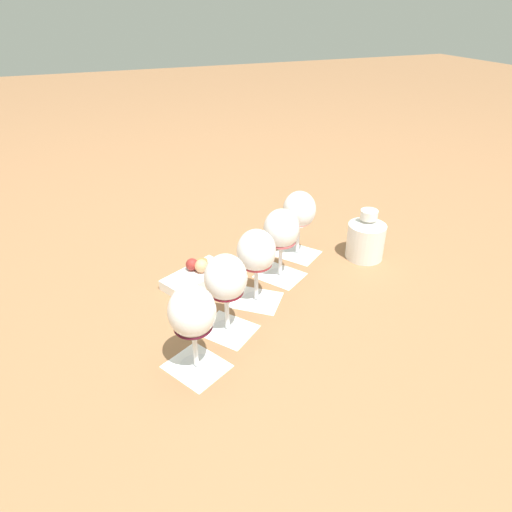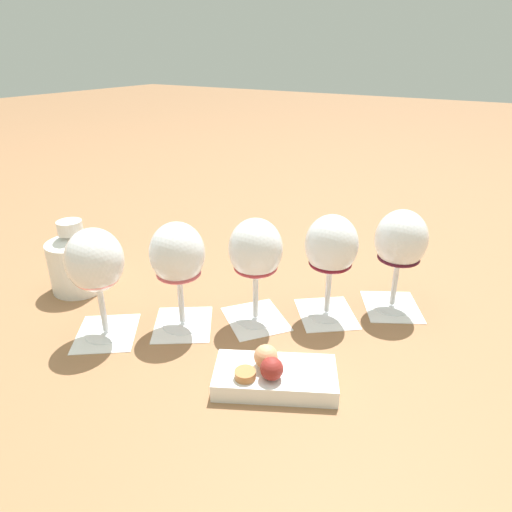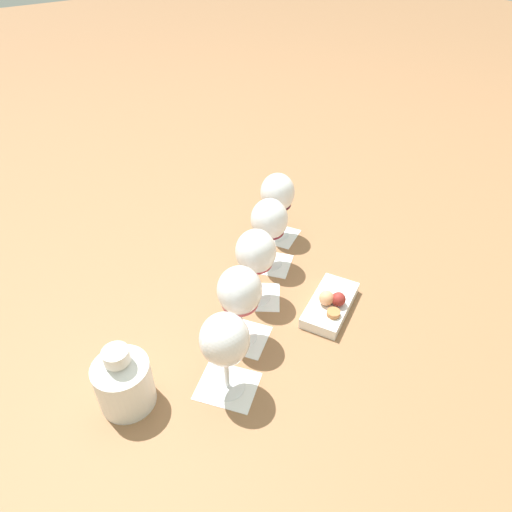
# 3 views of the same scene
# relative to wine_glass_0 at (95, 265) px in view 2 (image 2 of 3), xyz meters

# --- Properties ---
(ground_plane) EXTENTS (8.00, 8.00, 0.00)m
(ground_plane) POSITION_rel_wine_glass_0_xyz_m (0.17, -0.19, -0.13)
(ground_plane) COLOR #936642
(tasting_card_0) EXTENTS (0.15, 0.15, 0.00)m
(tasting_card_0) POSITION_rel_wine_glass_0_xyz_m (0.00, 0.00, -0.13)
(tasting_card_0) COLOR white
(tasting_card_0) RESTS_ON ground_plane
(tasting_card_1) EXTENTS (0.15, 0.14, 0.00)m
(tasting_card_1) POSITION_rel_wine_glass_0_xyz_m (0.09, -0.09, -0.13)
(tasting_card_1) COLOR white
(tasting_card_1) RESTS_ON ground_plane
(tasting_card_2) EXTENTS (0.15, 0.15, 0.00)m
(tasting_card_2) POSITION_rel_wine_glass_0_xyz_m (0.17, -0.19, -0.13)
(tasting_card_2) COLOR white
(tasting_card_2) RESTS_ON ground_plane
(tasting_card_3) EXTENTS (0.15, 0.15, 0.00)m
(tasting_card_3) POSITION_rel_wine_glass_0_xyz_m (0.25, -0.29, -0.13)
(tasting_card_3) COLOR white
(tasting_card_3) RESTS_ON ground_plane
(tasting_card_4) EXTENTS (0.15, 0.14, 0.00)m
(tasting_card_4) POSITION_rel_wine_glass_0_xyz_m (0.34, -0.39, -0.13)
(tasting_card_4) COLOR white
(tasting_card_4) RESTS_ON ground_plane
(wine_glass_0) EXTENTS (0.09, 0.09, 0.19)m
(wine_glass_0) POSITION_rel_wine_glass_0_xyz_m (0.00, 0.00, 0.00)
(wine_glass_0) COLOR white
(wine_glass_0) RESTS_ON tasting_card_0
(wine_glass_1) EXTENTS (0.09, 0.09, 0.19)m
(wine_glass_1) POSITION_rel_wine_glass_0_xyz_m (0.09, -0.09, 0.00)
(wine_glass_1) COLOR white
(wine_glass_1) RESTS_ON tasting_card_1
(wine_glass_2) EXTENTS (0.09, 0.09, 0.19)m
(wine_glass_2) POSITION_rel_wine_glass_0_xyz_m (0.17, -0.19, 0.00)
(wine_glass_2) COLOR white
(wine_glass_2) RESTS_ON tasting_card_2
(wine_glass_3) EXTENTS (0.09, 0.09, 0.19)m
(wine_glass_3) POSITION_rel_wine_glass_0_xyz_m (0.25, -0.29, 0.00)
(wine_glass_3) COLOR white
(wine_glass_3) RESTS_ON tasting_card_3
(wine_glass_4) EXTENTS (0.09, 0.09, 0.19)m
(wine_glass_4) POSITION_rel_wine_glass_0_xyz_m (0.34, -0.39, 0.00)
(wine_glass_4) COLOR white
(wine_glass_4) RESTS_ON tasting_card_4
(ceramic_vase) EXTENTS (0.10, 0.10, 0.14)m
(ceramic_vase) POSITION_rel_wine_glass_0_xyz_m (0.08, 0.17, -0.07)
(ceramic_vase) COLOR white
(ceramic_vase) RESTS_ON ground_plane
(snack_dish) EXTENTS (0.15, 0.19, 0.06)m
(snack_dish) POSITION_rel_wine_glass_0_xyz_m (0.03, -0.30, -0.11)
(snack_dish) COLOR white
(snack_dish) RESTS_ON ground_plane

